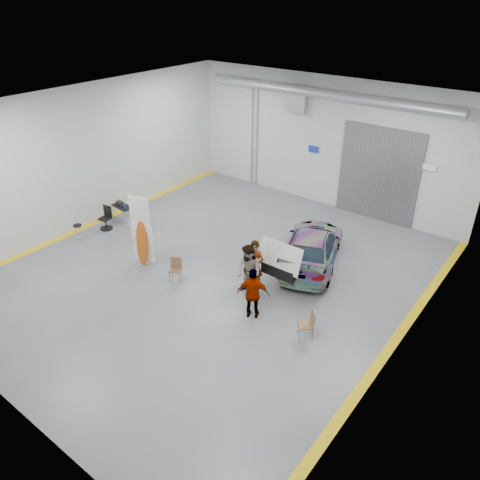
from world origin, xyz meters
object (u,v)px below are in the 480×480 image
Objects in this scene: person_b at (249,271)px; shop_stool at (79,233)px; folding_chair_near at (176,274)px; sedan_car at (312,246)px; surfboard_display at (140,236)px; office_chair at (107,219)px; work_table at (122,206)px; folding_chair_far at (305,329)px; person_a at (254,265)px; person_c at (253,294)px.

shop_stool is (-7.96, -1.18, -0.61)m from person_b.
sedan_car is at bearing 21.25° from folding_chair_near.
surfboard_display is at bearing 6.13° from shop_stool.
folding_chair_near is at bearing -20.36° from office_chair.
surfboard_display is 4.19m from work_table.
person_a is at bearing -151.88° from folding_chair_far.
shop_stool is at bearing 169.94° from surfboard_display.
person_c is 2.48× the size of shop_stool.
office_chair is at bearing -33.70° from person_c.
surfboard_display is (-5.07, -4.01, 0.50)m from sedan_car.
person_a reaches higher than sedan_car.
surfboard_display reaches higher than person_a.
sedan_car is 2.50× the size of person_b.
work_table is (-8.88, 2.11, -0.22)m from person_c.
surfboard_display is at bearing -175.74° from person_a.
surfboard_display reaches higher than person_c.
shop_stool is at bearing -126.16° from folding_chair_far.
person_c is 3.52m from folding_chair_near.
folding_chair_near is at bearing 3.40° from shop_stool.
person_b reaches higher than folding_chair_near.
person_c reaches higher than sedan_car.
person_b is 2.04× the size of folding_chair_far.
surfboard_display is 7.19m from folding_chair_far.
folding_chair_far is at bearing 97.42° from sedan_car.
folding_chair_far is (2.06, -3.91, -0.41)m from sedan_car.
shop_stool is at bearing 179.68° from person_a.
person_c is 8.80m from shop_stool.
folding_chair_near is 5.37m from office_chair.
office_chair is at bearing 138.23° from folding_chair_near.
person_a is at bearing 0.39° from surfboard_display.
folding_chair_near is at bearing -18.10° from surfboard_display.
folding_chair_far is at bearing -28.36° from folding_chair_near.
office_chair is at bearing -80.80° from work_table.
folding_chair_far is at bearing -7.57° from person_b.
person_b is 7.91m from office_chair.
shop_stool is (-10.64, -0.47, 0.06)m from folding_chair_far.
work_table reaches higher than folding_chair_near.
office_chair is (-8.52, -2.98, -0.25)m from sedan_car.
person_a is 7.80m from office_chair.
folding_chair_far is 10.65m from shop_stool.
shop_stool is 1.41m from office_chair.
person_b reaches higher than work_table.
surfboard_display is 3.68m from office_chair.
person_b is 1.89× the size of office_chair.
folding_chair_near is 5.32m from folding_chair_far.
sedan_car is 1.62× the size of surfboard_display.
surfboard_display is (-5.27, 0.06, 0.31)m from person_c.
person_a is at bearing -5.46° from work_table.
person_c is 5.28m from surfboard_display.
person_c is at bearing -16.83° from surfboard_display.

